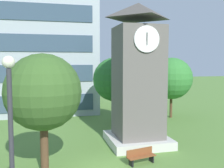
{
  "coord_description": "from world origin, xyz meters",
  "views": [
    {
      "loc": [
        -2.98,
        -13.78,
        6.08
      ],
      "look_at": [
        1.68,
        5.07,
        4.39
      ],
      "focal_mm": 41.87,
      "sensor_mm": 36.0,
      "label": 1
    }
  ],
  "objects_px": {
    "street_lamp": "(11,140)",
    "tree_near_tower": "(115,80)",
    "tree_by_building": "(43,92)",
    "clock_tower": "(138,82)",
    "park_bench": "(141,156)",
    "tree_streetside": "(171,78)"
  },
  "relations": [
    {
      "from": "street_lamp",
      "to": "tree_near_tower",
      "type": "relative_size",
      "value": 0.97
    },
    {
      "from": "tree_near_tower",
      "to": "tree_by_building",
      "type": "bearing_deg",
      "value": -122.98
    },
    {
      "from": "clock_tower",
      "to": "park_bench",
      "type": "relative_size",
      "value": 5.48
    },
    {
      "from": "park_bench",
      "to": "tree_streetside",
      "type": "relative_size",
      "value": 0.29
    },
    {
      "from": "park_bench",
      "to": "tree_near_tower",
      "type": "xyz_separation_m",
      "value": [
        1.02,
        10.17,
        3.86
      ]
    },
    {
      "from": "clock_tower",
      "to": "tree_by_building",
      "type": "bearing_deg",
      "value": -151.72
    },
    {
      "from": "street_lamp",
      "to": "tree_near_tower",
      "type": "distance_m",
      "value": 18.19
    },
    {
      "from": "clock_tower",
      "to": "tree_near_tower",
      "type": "height_order",
      "value": "clock_tower"
    },
    {
      "from": "park_bench",
      "to": "street_lamp",
      "type": "relative_size",
      "value": 0.3
    },
    {
      "from": "tree_streetside",
      "to": "tree_near_tower",
      "type": "bearing_deg",
      "value": -169.91
    },
    {
      "from": "tree_by_building",
      "to": "street_lamp",
      "type": "bearing_deg",
      "value": -97.02
    },
    {
      "from": "tree_near_tower",
      "to": "park_bench",
      "type": "bearing_deg",
      "value": -95.74
    },
    {
      "from": "street_lamp",
      "to": "tree_streetside",
      "type": "bearing_deg",
      "value": 51.89
    },
    {
      "from": "clock_tower",
      "to": "tree_streetside",
      "type": "bearing_deg",
      "value": 49.72
    },
    {
      "from": "tree_near_tower",
      "to": "clock_tower",
      "type": "bearing_deg",
      "value": -89.67
    },
    {
      "from": "street_lamp",
      "to": "tree_streetside",
      "type": "relative_size",
      "value": 0.96
    },
    {
      "from": "park_bench",
      "to": "tree_by_building",
      "type": "relative_size",
      "value": 0.29
    },
    {
      "from": "clock_tower",
      "to": "park_bench",
      "type": "xyz_separation_m",
      "value": [
        -1.06,
        -3.61,
        -4.1
      ]
    },
    {
      "from": "tree_near_tower",
      "to": "tree_by_building",
      "type": "distance_m",
      "value": 12.06
    },
    {
      "from": "park_bench",
      "to": "street_lamp",
      "type": "height_order",
      "value": "street_lamp"
    },
    {
      "from": "street_lamp",
      "to": "tree_by_building",
      "type": "bearing_deg",
      "value": 82.98
    },
    {
      "from": "tree_streetside",
      "to": "clock_tower",
      "type": "bearing_deg",
      "value": -130.28
    }
  ]
}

